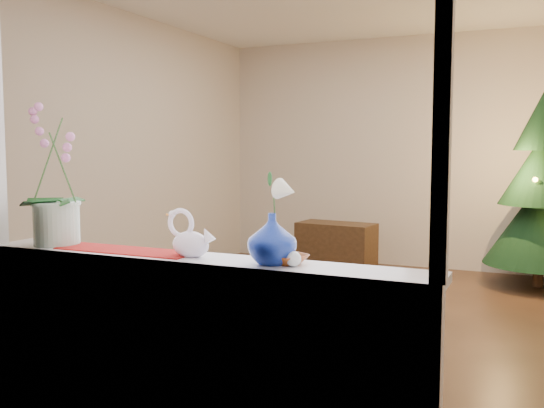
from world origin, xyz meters
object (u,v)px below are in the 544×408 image
at_px(orchid_pot, 55,174).
at_px(amber_dish, 287,260).
at_px(paperweight, 293,259).
at_px(blue_vase, 272,235).
at_px(side_table, 336,251).
at_px(swan, 191,234).
at_px(xmas_tree, 541,189).

height_order(orchid_pot, amber_dish, orchid_pot).
bearing_deg(orchid_pot, paperweight, -1.77).
height_order(blue_vase, paperweight, blue_vase).
distance_m(blue_vase, side_table, 4.05).
xyz_separation_m(swan, paperweight, (0.50, -0.02, -0.07)).
xyz_separation_m(xmas_tree, side_table, (-1.99, -0.48, -0.69)).
xyz_separation_m(paperweight, side_table, (-1.07, 3.87, -0.65)).
distance_m(orchid_pot, paperweight, 1.34).
distance_m(blue_vase, paperweight, 0.14).
bearing_deg(swan, side_table, 103.80).
height_order(paperweight, side_table, paperweight).
bearing_deg(amber_dish, xmas_tree, 77.27).
distance_m(xmas_tree, side_table, 2.16).
distance_m(paperweight, side_table, 4.07).
xyz_separation_m(orchid_pot, blue_vase, (1.19, -0.03, -0.23)).
bearing_deg(orchid_pot, blue_vase, -1.22).
bearing_deg(amber_dish, blue_vase, -150.09).
distance_m(swan, xmas_tree, 4.56).
height_order(blue_vase, amber_dish, blue_vase).
bearing_deg(blue_vase, amber_dish, 29.91).
xyz_separation_m(orchid_pot, amber_dish, (1.25, 0.01, -0.34)).
distance_m(blue_vase, amber_dish, 0.12).
bearing_deg(amber_dish, orchid_pot, -179.72).
bearing_deg(paperweight, side_table, 105.37).
bearing_deg(orchid_pot, swan, -1.31).
bearing_deg(xmas_tree, amber_dish, -102.73).
bearing_deg(xmas_tree, orchid_pot, -117.25).
bearing_deg(blue_vase, paperweight, -8.20).
bearing_deg(orchid_pot, amber_dish, 0.28).
distance_m(orchid_pot, side_table, 3.96).
relative_size(orchid_pot, paperweight, 11.01).
bearing_deg(amber_dish, paperweight, -44.03).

